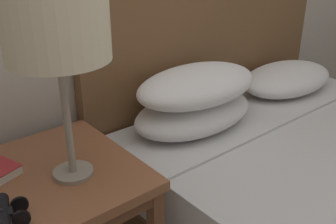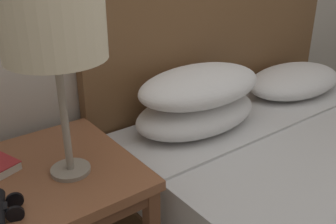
% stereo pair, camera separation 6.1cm
% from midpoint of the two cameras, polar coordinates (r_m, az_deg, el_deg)
% --- Properties ---
extents(nightstand, '(0.58, 0.58, 0.62)m').
position_cam_midpoint_polar(nightstand, '(1.41, -18.14, -11.32)').
color(nightstand, brown).
rests_on(nightstand, ground_plane).
extents(table_lamp, '(0.30, 0.30, 0.58)m').
position_cam_midpoint_polar(table_lamp, '(1.16, -17.43, 11.41)').
color(table_lamp, gray).
rests_on(table_lamp, nightstand).
extents(binoculars_pair, '(0.15, 0.16, 0.05)m').
position_cam_midpoint_polar(binoculars_pair, '(1.20, -24.28, -13.56)').
color(binoculars_pair, black).
rests_on(binoculars_pair, nightstand).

